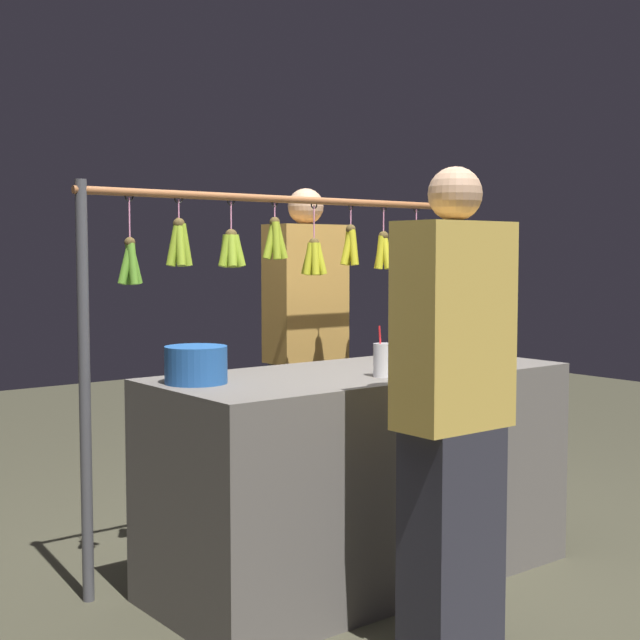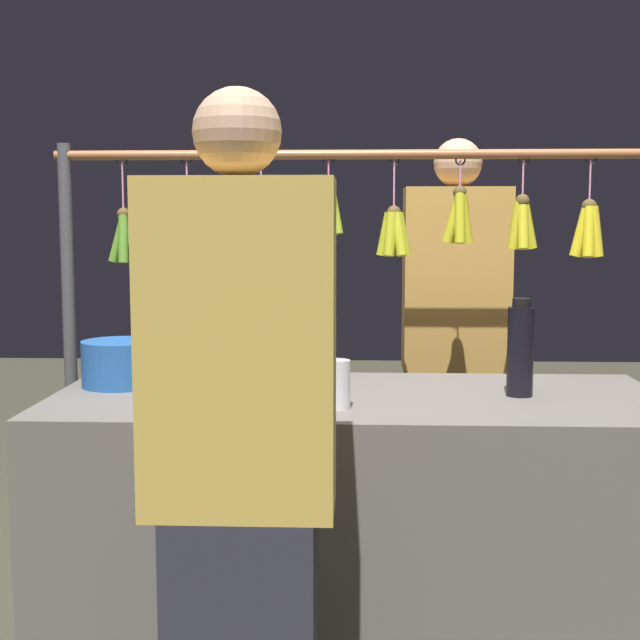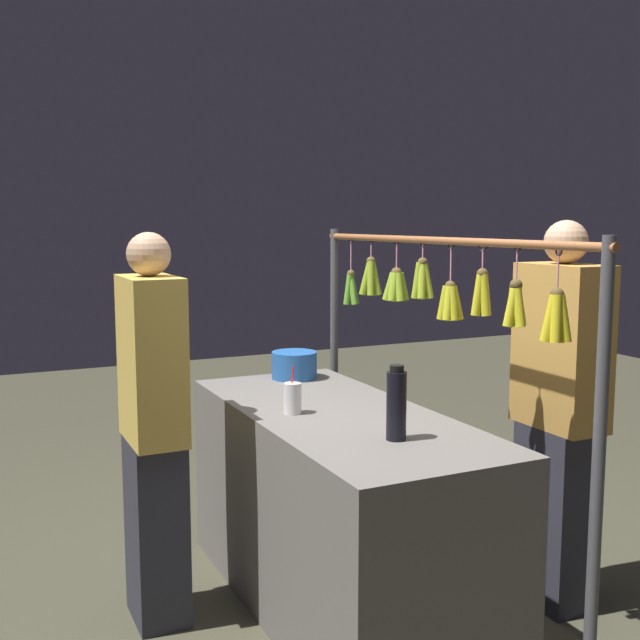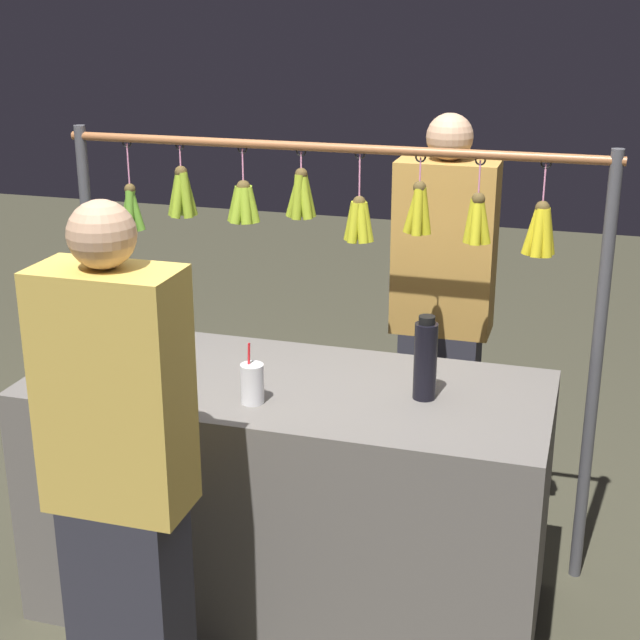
# 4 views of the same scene
# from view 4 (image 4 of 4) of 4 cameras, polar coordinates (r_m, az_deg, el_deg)

# --- Properties ---
(ground_plane) EXTENTS (12.00, 12.00, 0.00)m
(ground_plane) POSITION_cam_4_polar(r_m,az_deg,el_deg) (3.59, -1.80, -16.51)
(ground_plane) COLOR #403E2E
(market_counter) EXTENTS (1.74, 0.74, 0.86)m
(market_counter) POSITION_cam_4_polar(r_m,az_deg,el_deg) (3.36, -1.88, -10.54)
(market_counter) COLOR #66605B
(market_counter) RESTS_ON ground
(display_rack) EXTENTS (2.02, 0.12, 1.61)m
(display_rack) POSITION_cam_4_polar(r_m,az_deg,el_deg) (3.48, 0.52, 3.97)
(display_rack) COLOR #4C4C51
(display_rack) RESTS_ON ground
(water_bottle) EXTENTS (0.07, 0.07, 0.28)m
(water_bottle) POSITION_cam_4_polar(r_m,az_deg,el_deg) (3.02, 6.35, -2.37)
(water_bottle) COLOR black
(water_bottle) RESTS_ON market_counter
(blue_bucket) EXTENTS (0.23, 0.23, 0.14)m
(blue_bucket) POSITION_cam_4_polar(r_m,az_deg,el_deg) (3.51, -12.47, -0.70)
(blue_bucket) COLOR #255BA8
(blue_bucket) RESTS_ON market_counter
(drink_cup) EXTENTS (0.07, 0.07, 0.20)m
(drink_cup) POSITION_cam_4_polar(r_m,az_deg,el_deg) (3.00, -4.09, -3.82)
(drink_cup) COLOR silver
(drink_cup) RESTS_ON market_counter
(vendor_person) EXTENTS (0.39, 0.21, 1.66)m
(vendor_person) POSITION_cam_4_polar(r_m,az_deg,el_deg) (3.88, 7.31, -0.14)
(vendor_person) COLOR #2D2D38
(vendor_person) RESTS_ON ground
(customer_person) EXTENTS (0.38, 0.21, 1.61)m
(customer_person) POSITION_cam_4_polar(r_m,az_deg,el_deg) (2.69, -11.81, -10.18)
(customer_person) COLOR #2D2D38
(customer_person) RESTS_ON ground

